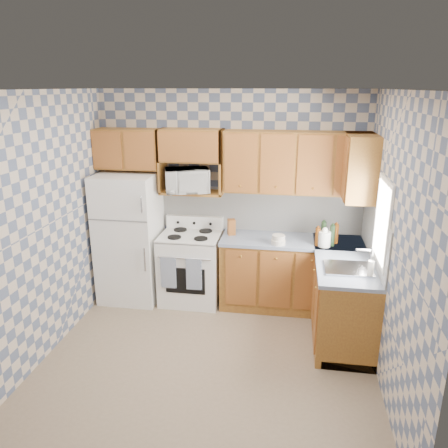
{
  "coord_description": "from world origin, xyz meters",
  "views": [
    {
      "loc": [
        0.78,
        -3.86,
        2.73
      ],
      "look_at": [
        0.05,
        0.75,
        1.25
      ],
      "focal_mm": 35.0,
      "sensor_mm": 36.0,
      "label": 1
    }
  ],
  "objects_px": {
    "electric_kettle": "(324,239)",
    "microwave": "(187,180)",
    "stove_body": "(191,268)",
    "refrigerator": "(130,238)"
  },
  "relations": [
    {
      "from": "microwave",
      "to": "refrigerator",
      "type": "bearing_deg",
      "value": 170.92
    },
    {
      "from": "electric_kettle",
      "to": "microwave",
      "type": "bearing_deg",
      "value": 170.99
    },
    {
      "from": "stove_body",
      "to": "electric_kettle",
      "type": "bearing_deg",
      "value": -5.89
    },
    {
      "from": "refrigerator",
      "to": "stove_body",
      "type": "bearing_deg",
      "value": 1.78
    },
    {
      "from": "microwave",
      "to": "stove_body",
      "type": "bearing_deg",
      "value": -81.65
    },
    {
      "from": "microwave",
      "to": "electric_kettle",
      "type": "distance_m",
      "value": 1.83
    },
    {
      "from": "electric_kettle",
      "to": "refrigerator",
      "type": "bearing_deg",
      "value": 176.6
    },
    {
      "from": "refrigerator",
      "to": "electric_kettle",
      "type": "relative_size",
      "value": 9.27
    },
    {
      "from": "electric_kettle",
      "to": "stove_body",
      "type": "bearing_deg",
      "value": 174.11
    },
    {
      "from": "stove_body",
      "to": "electric_kettle",
      "type": "relative_size",
      "value": 4.96
    }
  ]
}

